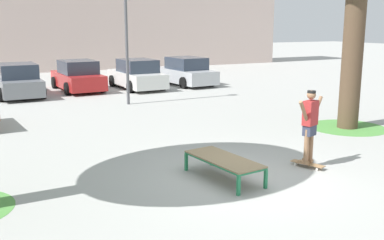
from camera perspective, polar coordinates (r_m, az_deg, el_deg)
ground_plane at (r=9.90m, az=6.64°, el=-7.12°), size 120.00×120.00×0.00m
skate_box at (r=9.59m, az=4.03°, el=-5.09°), size 0.99×1.98×0.46m
skateboard at (r=10.78m, az=14.39°, el=-5.39°), size 0.47×0.82×0.09m
skater at (r=10.53m, az=14.66°, el=-0.22°), size 0.96×0.42×1.69m
grass_patch_near_right at (r=15.25m, az=19.01°, el=-0.89°), size 2.46×2.46×0.01m
car_grey at (r=22.10m, az=-21.13°, el=4.59°), size 2.00×4.24×1.50m
car_red at (r=23.19m, az=-14.24°, el=5.33°), size 2.07×4.28×1.50m
car_white at (r=23.33m, az=-6.98°, el=5.65°), size 2.04×4.26×1.50m
car_silver at (r=24.63m, az=-0.84°, el=6.07°), size 2.19×4.33×1.50m
light_post at (r=18.55m, az=-8.38°, el=13.71°), size 0.36×0.36×5.83m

